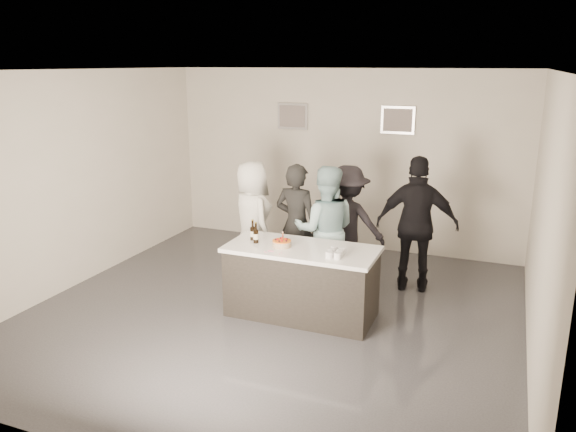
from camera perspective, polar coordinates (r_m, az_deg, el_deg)
The scene contains 19 objects.
floor at distance 7.28m, azimuth -1.48°, elevation -9.74°, with size 6.00×6.00×0.00m, color #3D3D42.
ceiling at distance 6.60m, azimuth -1.67°, elevation 14.59°, with size 6.00×6.00×0.00m, color white.
wall_back at distance 9.56m, azimuth 5.60°, elevation 5.71°, with size 6.00×0.04×3.00m, color silver.
wall_front at distance 4.32m, azimuth -17.62°, elevation -6.92°, with size 6.00×0.04×3.00m, color silver.
wall_left at distance 8.41m, azimuth -20.73°, elevation 3.47°, with size 0.04×6.00×3.00m, color silver.
wall_right at distance 6.27m, azimuth 24.51°, elevation -0.72°, with size 0.04×6.00×3.00m, color silver.
picture_left at distance 9.72m, azimuth 0.48°, elevation 10.11°, with size 0.54×0.04×0.44m, color #B2B2B7.
picture_right at distance 9.23m, azimuth 11.10°, elevation 9.55°, with size 0.54×0.04×0.44m, color #B2B2B7.
bar_counter at distance 7.03m, azimuth 1.38°, elevation -6.67°, with size 1.86×0.86×0.90m, color white.
cake at distance 6.89m, azimuth -0.64°, elevation -2.83°, with size 0.23×0.23×0.07m, color orange.
beer_bottle_a at distance 7.13m, azimuth -3.61°, elevation -1.45°, with size 0.07×0.07×0.26m, color black.
beer_bottle_b at distance 7.01m, azimuth -3.28°, elevation -1.73°, with size 0.07×0.07×0.26m, color black.
tumbler_cluster at distance 6.59m, azimuth 4.89°, elevation -3.71°, with size 0.19×0.30×0.08m, color orange.
candles at distance 6.70m, azimuth -1.55°, elevation -3.67°, with size 0.24×0.08×0.01m, color pink.
person_main_black at distance 7.90m, azimuth 0.86°, elevation -0.91°, with size 0.64×0.42×1.75m, color black.
person_main_blue at distance 7.64m, azimuth 3.81°, elevation -1.42°, with size 0.86×0.67×1.77m, color #97BFC5.
person_guest_left at distance 8.20m, azimuth -3.66°, elevation -0.40°, with size 0.85×0.55×1.73m, color white.
person_guest_right at distance 7.87m, azimuth 12.98°, elevation -0.85°, with size 1.11×0.46×1.89m, color black.
person_guest_back at distance 8.15m, azimuth 6.04°, elevation -0.73°, with size 1.09×0.63×1.69m, color black.
Camera 1 is at (2.62, -6.05, 3.08)m, focal length 35.00 mm.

